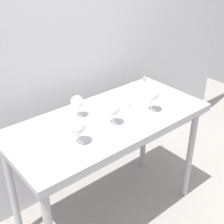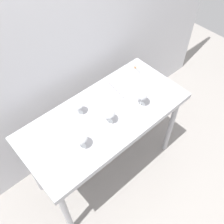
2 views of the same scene
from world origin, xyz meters
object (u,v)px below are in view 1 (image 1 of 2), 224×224
at_px(wine_glass_near_right, 152,94).
at_px(open_notebook, 121,99).
at_px(wine_glass_far_left, 77,102).
at_px(tasting_sheet_upper, 49,130).
at_px(wine_glass_near_left, 78,126).
at_px(wine_glass_near_center, 113,109).
at_px(decanter_funnel, 144,84).

relative_size(wine_glass_near_right, open_notebook, 0.49).
height_order(wine_glass_far_left, tasting_sheet_upper, wine_glass_far_left).
distance_m(wine_glass_near_right, tasting_sheet_upper, 0.72).
relative_size(wine_glass_far_left, open_notebook, 0.41).
relative_size(wine_glass_near_right, tasting_sheet_upper, 0.89).
height_order(open_notebook, tasting_sheet_upper, open_notebook).
bearing_deg(wine_glass_near_left, open_notebook, 24.86).
distance_m(wine_glass_far_left, wine_glass_near_right, 0.51).
distance_m(wine_glass_near_left, tasting_sheet_upper, 0.28).
xyz_separation_m(wine_glass_near_center, open_notebook, (0.27, 0.23, -0.11)).
distance_m(wine_glass_near_left, wine_glass_far_left, 0.31).
relative_size(open_notebook, decanter_funnel, 3.31).
bearing_deg(tasting_sheet_upper, open_notebook, 8.91).
bearing_deg(decanter_funnel, wine_glass_near_right, -127.86).
relative_size(wine_glass_near_left, wine_glass_near_right, 0.92).
bearing_deg(wine_glass_near_right, decanter_funnel, 52.14).
distance_m(wine_glass_near_left, open_notebook, 0.63).
height_order(wine_glass_near_left, wine_glass_far_left, wine_glass_near_left).
height_order(wine_glass_near_right, wine_glass_near_center, wine_glass_near_right).
bearing_deg(decanter_funnel, wine_glass_far_left, -176.74).
height_order(wine_glass_near_right, decanter_funnel, wine_glass_near_right).
bearing_deg(wine_glass_far_left, decanter_funnel, 3.26).
height_order(wine_glass_near_right, tasting_sheet_upper, wine_glass_near_right).
height_order(wine_glass_far_left, open_notebook, wine_glass_far_left).
xyz_separation_m(wine_glass_far_left, open_notebook, (0.39, 0.00, -0.11)).
distance_m(wine_glass_near_right, open_notebook, 0.30).
bearing_deg(wine_glass_near_center, decanter_funnel, 25.65).
bearing_deg(open_notebook, wine_glass_far_left, -172.00).
xyz_separation_m(wine_glass_near_center, tasting_sheet_upper, (-0.36, 0.20, -0.11)).
height_order(open_notebook, decanter_funnel, decanter_funnel).
xyz_separation_m(wine_glass_near_left, tasting_sheet_upper, (-0.06, 0.24, -0.12)).
distance_m(wine_glass_far_left, tasting_sheet_upper, 0.26).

